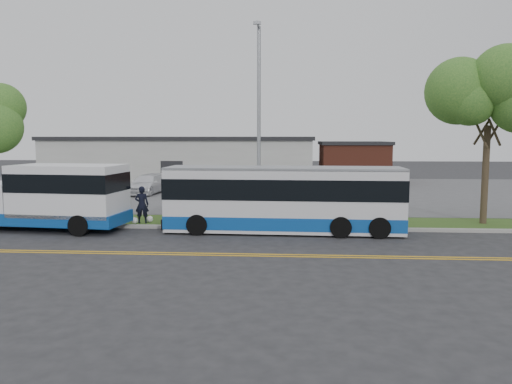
# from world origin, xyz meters

# --- Properties ---
(ground) EXTENTS (140.00, 140.00, 0.00)m
(ground) POSITION_xyz_m (0.00, 0.00, 0.00)
(ground) COLOR #28282B
(ground) RESTS_ON ground
(lane_line_north) EXTENTS (70.00, 0.12, 0.01)m
(lane_line_north) POSITION_xyz_m (0.00, -3.85, 0.01)
(lane_line_north) COLOR gold
(lane_line_north) RESTS_ON ground
(lane_line_south) EXTENTS (70.00, 0.12, 0.01)m
(lane_line_south) POSITION_xyz_m (0.00, -4.15, 0.01)
(lane_line_south) COLOR gold
(lane_line_south) RESTS_ON ground
(curb) EXTENTS (80.00, 0.30, 0.15)m
(curb) POSITION_xyz_m (0.00, 1.10, 0.07)
(curb) COLOR #9E9B93
(curb) RESTS_ON ground
(verge) EXTENTS (80.00, 3.30, 0.10)m
(verge) POSITION_xyz_m (0.00, 2.90, 0.05)
(verge) COLOR #284F1A
(verge) RESTS_ON ground
(parking_lot) EXTENTS (80.00, 25.00, 0.10)m
(parking_lot) POSITION_xyz_m (0.00, 17.00, 0.05)
(parking_lot) COLOR #4C4C4F
(parking_lot) RESTS_ON ground
(commercial_building) EXTENTS (25.40, 10.40, 4.35)m
(commercial_building) POSITION_xyz_m (-6.00, 27.00, 2.18)
(commercial_building) COLOR #9E9E99
(commercial_building) RESTS_ON ground
(brick_wing) EXTENTS (6.30, 7.30, 3.90)m
(brick_wing) POSITION_xyz_m (10.50, 26.00, 1.96)
(brick_wing) COLOR brown
(brick_wing) RESTS_ON ground
(tree_east) EXTENTS (5.20, 5.20, 8.33)m
(tree_east) POSITION_xyz_m (14.00, 3.00, 6.20)
(tree_east) COLOR #32281B
(tree_east) RESTS_ON verge
(streetlight_near) EXTENTS (0.35, 1.53, 9.50)m
(streetlight_near) POSITION_xyz_m (3.00, 2.73, 5.23)
(streetlight_near) COLOR gray
(streetlight_near) RESTS_ON verge
(shuttle_bus) EXTENTS (8.13, 3.35, 3.03)m
(shuttle_bus) POSITION_xyz_m (-6.37, 0.39, 1.62)
(shuttle_bus) COLOR #0D4292
(shuttle_bus) RESTS_ON ground
(transit_bus) EXTENTS (10.72, 2.82, 2.96)m
(transit_bus) POSITION_xyz_m (4.25, 0.60, 1.50)
(transit_bus) COLOR silver
(transit_bus) RESTS_ON ground
(pedestrian) EXTENTS (0.72, 0.52, 1.82)m
(pedestrian) POSITION_xyz_m (-2.67, 1.90, 1.01)
(pedestrian) COLOR black
(pedestrian) RESTS_ON verge
(parked_car_a) EXTENTS (3.24, 4.32, 1.36)m
(parked_car_a) POSITION_xyz_m (-0.12, 11.07, 0.78)
(parked_car_a) COLOR #A1A4A8
(parked_car_a) RESTS_ON parking_lot
(parked_car_b) EXTENTS (2.60, 5.08, 1.41)m
(parked_car_b) POSITION_xyz_m (-6.05, 14.50, 0.81)
(parked_car_b) COLOR white
(parked_car_b) RESTS_ON parking_lot
(grocery_bag_left) EXTENTS (0.32, 0.32, 0.32)m
(grocery_bag_left) POSITION_xyz_m (-2.97, 1.65, 0.26)
(grocery_bag_left) COLOR white
(grocery_bag_left) RESTS_ON verge
(grocery_bag_right) EXTENTS (0.32, 0.32, 0.32)m
(grocery_bag_right) POSITION_xyz_m (-2.37, 2.15, 0.26)
(grocery_bag_right) COLOR white
(grocery_bag_right) RESTS_ON verge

